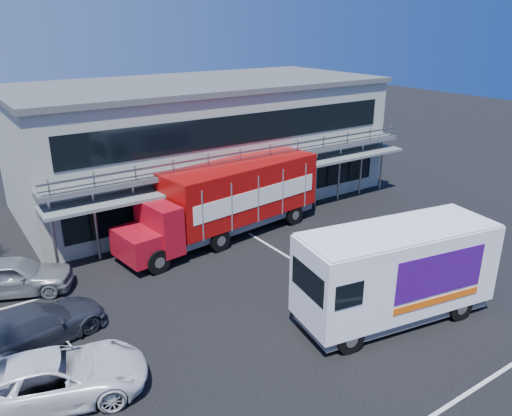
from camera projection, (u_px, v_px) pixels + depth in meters
ground at (319, 312)px, 19.45m from camera, size 120.00×120.00×0.00m
building at (201, 140)px, 31.34m from camera, size 22.40×12.00×7.30m
red_truck at (229, 198)px, 25.79m from camera, size 11.57×4.14×3.81m
white_van at (396, 272)px, 18.44m from camera, size 7.87×3.84×3.68m
parked_car_c at (55, 378)px, 14.77m from camera, size 5.83×3.79×1.49m
parked_car_d at (36, 326)px, 17.32m from camera, size 5.27×3.15×1.43m
parked_car_e at (13, 276)px, 20.59m from camera, size 5.02×3.53×1.59m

